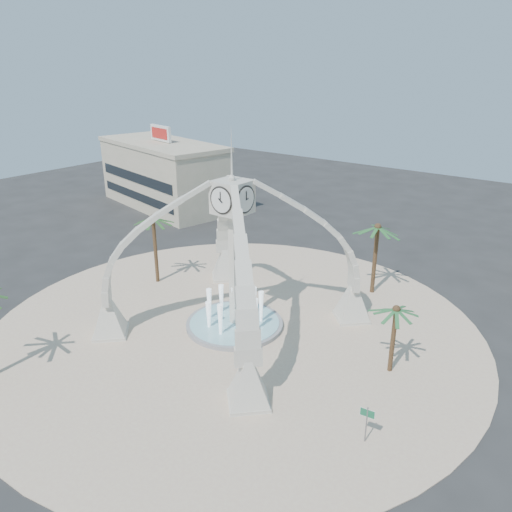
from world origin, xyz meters
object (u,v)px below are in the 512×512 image
Objects in this scene: palm_east at (396,310)px; palm_west at (153,219)px; palm_north at (378,228)px; street_sign at (367,418)px; clock_tower at (233,254)px; fountain at (235,323)px.

palm_west is at bearing 179.03° from palm_east.
palm_north is 21.07m from street_sign.
street_sign is (14.60, -5.76, -4.75)m from clock_tower.
palm_west reaches higher than fountain.
palm_north is at bearing 120.75° from palm_east.
palm_east is at bearing -0.97° from palm_west.
clock_tower is 14.37m from palm_north.
palm_west reaches higher than street_sign.
fountain is 13.57m from palm_west.
palm_north reaches higher than palm_east.
clock_tower is 16.40m from street_sign.
palm_north reaches higher than street_sign.
palm_east is 2.29× the size of street_sign.
fountain reaches higher than street_sign.
palm_west is 20.96m from palm_north.
palm_east is at bearing 8.08° from fountain.
street_sign is (14.60, -5.76, 1.45)m from fountain.
clock_tower is 2.43× the size of palm_west.
street_sign is at bearing -16.84° from palm_west.
palm_west is at bearing -149.20° from palm_north.
clock_tower reaches higher than palm_north.
palm_west is (-11.83, 2.24, 6.26)m from fountain.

